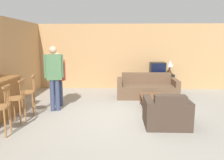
# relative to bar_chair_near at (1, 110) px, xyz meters

# --- Properties ---
(ground_plane) EXTENTS (24.00, 24.00, 0.00)m
(ground_plane) POSITION_rel_bar_chair_near_xyz_m (2.31, 0.99, -0.53)
(ground_plane) COLOR gray
(wall_back) EXTENTS (9.40, 0.08, 2.60)m
(wall_back) POSITION_rel_bar_chair_near_xyz_m (2.31, 4.72, 0.77)
(wall_back) COLOR tan
(wall_back) RESTS_ON ground_plane
(wall_left) EXTENTS (0.08, 8.73, 2.60)m
(wall_left) POSITION_rel_bar_chair_near_xyz_m (-0.92, 2.36, 0.77)
(wall_left) COLOR tan
(wall_left) RESTS_ON ground_plane
(bar_chair_near) EXTENTS (0.40, 0.40, 1.04)m
(bar_chair_near) POSITION_rel_bar_chair_near_xyz_m (0.00, 0.00, 0.00)
(bar_chair_near) COLOR #996638
(bar_chair_near) RESTS_ON ground_plane
(bar_chair_mid) EXTENTS (0.37, 0.37, 1.04)m
(bar_chair_mid) POSITION_rel_bar_chair_near_xyz_m (0.00, 0.70, 0.00)
(bar_chair_mid) COLOR #996638
(bar_chair_mid) RESTS_ON ground_plane
(bar_chair_far) EXTENTS (0.44, 0.44, 1.04)m
(bar_chair_far) POSITION_rel_bar_chair_near_xyz_m (-0.00, 1.35, 0.00)
(bar_chair_far) COLOR #996638
(bar_chair_far) RESTS_ON ground_plane
(couch_far) EXTENTS (2.05, 0.94, 0.81)m
(couch_far) POSITION_rel_bar_chair_near_xyz_m (3.33, 3.30, -0.24)
(couch_far) COLOR brown
(couch_far) RESTS_ON ground_plane
(armchair_near) EXTENTS (0.98, 0.89, 0.79)m
(armchair_near) POSITION_rel_bar_chair_near_xyz_m (3.45, 0.65, -0.24)
(armchair_near) COLOR #423328
(armchair_near) RESTS_ON ground_plane
(coffee_table) EXTENTS (0.63, 0.91, 0.37)m
(coffee_table) POSITION_rel_bar_chair_near_xyz_m (3.31, 1.98, -0.21)
(coffee_table) COLOR brown
(coffee_table) RESTS_ON ground_plane
(tv_unit) EXTENTS (1.23, 0.54, 0.66)m
(tv_unit) POSITION_rel_bar_chair_near_xyz_m (3.86, 4.38, -0.20)
(tv_unit) COLOR black
(tv_unit) RESTS_ON ground_plane
(tv) EXTENTS (0.59, 0.43, 0.45)m
(tv) POSITION_rel_bar_chair_near_xyz_m (3.86, 4.38, 0.35)
(tv) COLOR black
(tv) RESTS_ON tv_unit
(table_lamp) EXTENTS (0.23, 0.23, 0.52)m
(table_lamp) POSITION_rel_bar_chair_near_xyz_m (4.34, 4.38, 0.51)
(table_lamp) COLOR brown
(table_lamp) RESTS_ON tv_unit
(person_by_window) EXTENTS (0.52, 0.35, 1.58)m
(person_by_window) POSITION_rel_bar_chair_near_xyz_m (0.56, 2.17, 0.36)
(person_by_window) COLOR #384260
(person_by_window) RESTS_ON ground_plane
(person_by_counter) EXTENTS (0.49, 0.28, 1.78)m
(person_by_counter) POSITION_rel_bar_chair_near_xyz_m (0.60, 1.66, 0.49)
(person_by_counter) COLOR #384260
(person_by_counter) RESTS_ON ground_plane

